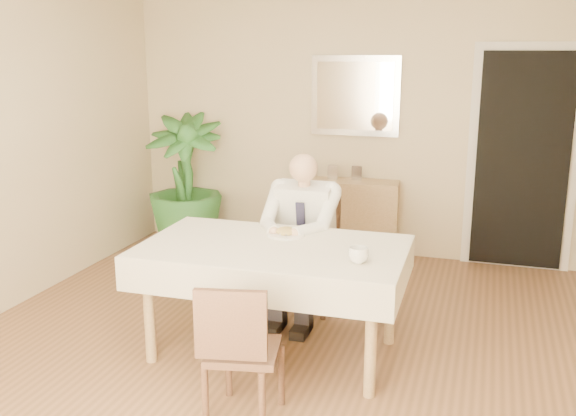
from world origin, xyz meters
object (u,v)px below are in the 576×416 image
(coffee_mug, at_px, (358,255))
(sideboard, at_px, (349,218))
(dining_table, at_px, (273,258))
(chair_near, at_px, (239,346))
(chair_far, at_px, (310,243))
(seated_man, at_px, (299,230))
(potted_palm, at_px, (185,182))

(coffee_mug, relative_size, sideboard, 0.13)
(coffee_mug, bearing_deg, dining_table, 163.34)
(dining_table, distance_m, chair_near, 0.88)
(chair_far, relative_size, chair_near, 1.13)
(seated_man, bearing_deg, dining_table, -90.00)
(chair_far, height_order, potted_palm, potted_palm)
(chair_far, xyz_separation_m, sideboard, (0.03, 1.31, -0.13))
(dining_table, height_order, sideboard, same)
(chair_far, xyz_separation_m, seated_man, (-0.00, -0.29, 0.18))
(dining_table, relative_size, potted_palm, 1.27)
(chair_far, height_order, seated_man, seated_man)
(dining_table, relative_size, chair_far, 1.91)
(chair_far, distance_m, sideboard, 1.32)
(seated_man, xyz_separation_m, potted_palm, (-1.62, 1.38, -0.01))
(dining_table, distance_m, seated_man, 0.59)
(chair_near, bearing_deg, coffee_mug, 41.14)
(chair_near, relative_size, seated_man, 0.65)
(chair_near, xyz_separation_m, seated_man, (-0.09, 1.44, 0.25))
(dining_table, distance_m, potted_palm, 2.56)
(coffee_mug, distance_m, sideboard, 2.48)
(potted_palm, bearing_deg, chair_far, -34.02)
(chair_far, bearing_deg, chair_near, -89.16)
(seated_man, bearing_deg, potted_palm, 139.54)
(potted_palm, bearing_deg, coffee_mug, -44.16)
(chair_near, relative_size, sideboard, 0.85)
(chair_far, bearing_deg, potted_palm, 143.78)
(dining_table, bearing_deg, chair_near, -84.66)
(dining_table, bearing_deg, seated_man, 89.13)
(chair_far, relative_size, coffee_mug, 7.46)
(dining_table, distance_m, sideboard, 2.21)
(chair_near, bearing_deg, chair_far, 81.39)
(chair_far, xyz_separation_m, chair_near, (0.09, -1.73, -0.06))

